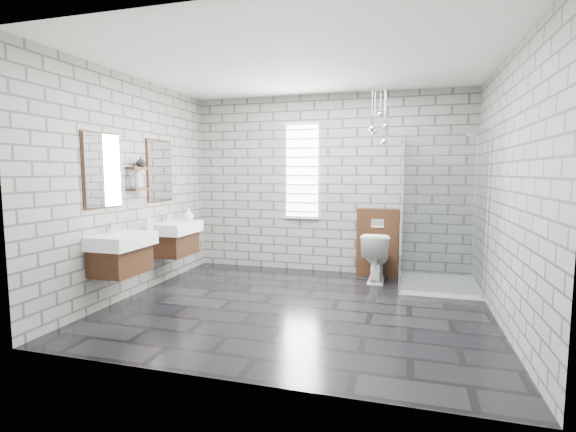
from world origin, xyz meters
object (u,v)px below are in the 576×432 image
at_px(vanity_right, 173,229).
at_px(shower_enclosure, 432,251).
at_px(vanity_left, 119,242).
at_px(toilet, 376,256).
at_px(cistern_panel, 378,242).

height_order(vanity_right, shower_enclosure, shower_enclosure).
bearing_deg(vanity_left, toilet, 37.13).
xyz_separation_m(cistern_panel, toilet, (0.00, -0.27, -0.15)).
bearing_deg(vanity_right, cistern_panel, 23.73).
bearing_deg(vanity_left, cistern_panel, 40.67).
distance_m(cistern_panel, toilet, 0.31).
bearing_deg(shower_enclosure, vanity_left, -152.34).
height_order(vanity_left, shower_enclosure, shower_enclosure).
bearing_deg(vanity_right, vanity_left, -90.00).
distance_m(vanity_left, vanity_right, 1.12).
height_order(vanity_left, cistern_panel, vanity_left).
relative_size(vanity_left, cistern_panel, 1.57).
relative_size(shower_enclosure, toilet, 2.93).
xyz_separation_m(cistern_panel, shower_enclosure, (0.73, -0.52, 0.00)).
relative_size(vanity_right, toilet, 2.26).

